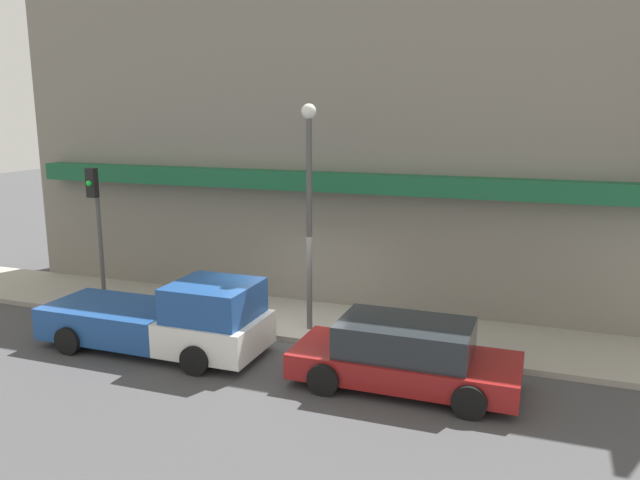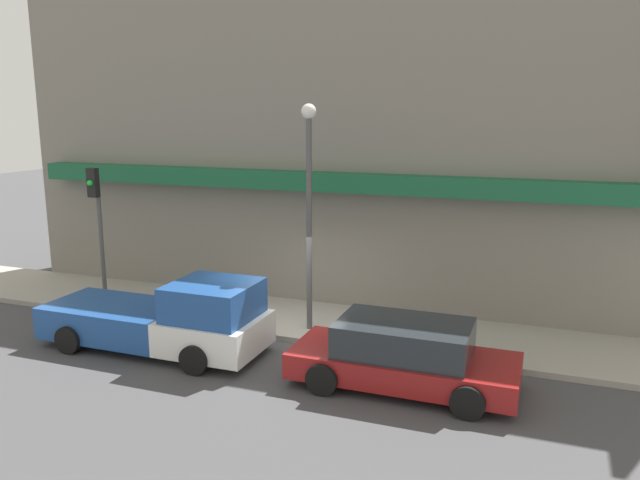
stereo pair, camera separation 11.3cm
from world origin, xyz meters
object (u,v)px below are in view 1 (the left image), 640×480
Objects in this scene: fire_hydrant at (251,310)px; street_lamp at (309,192)px; pickup_truck at (168,320)px; traffic_light at (96,212)px; parked_car at (405,355)px.

street_lamp is at bearing 5.34° from fire_hydrant.
fire_hydrant is (1.12, 2.04, -0.28)m from pickup_truck.
street_lamp reaches higher than fire_hydrant.
fire_hydrant is 0.12× the size of street_lamp.
fire_hydrant is 0.18× the size of traffic_light.
pickup_truck is 4.47m from street_lamp.
fire_hydrant is at bearing 59.62° from pickup_truck.
pickup_truck is at bearing -30.65° from traffic_light.
parked_car is (5.58, 0.00, -0.09)m from pickup_truck.
traffic_light is (-6.31, -0.04, -0.83)m from street_lamp.
traffic_light reaches higher than fire_hydrant.
traffic_light reaches higher than parked_car.
street_lamp reaches higher than pickup_truck.
parked_car is at bearing -13.14° from traffic_light.
fire_hydrant is at bearing -174.66° from street_lamp.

